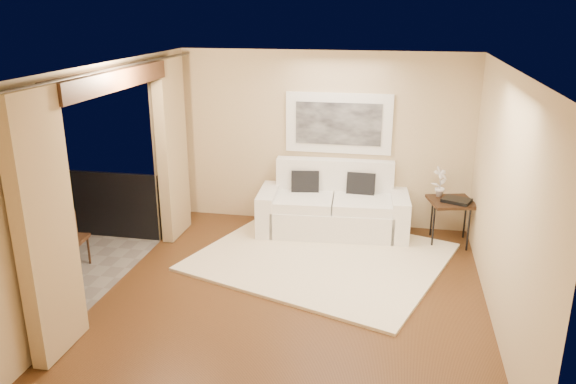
% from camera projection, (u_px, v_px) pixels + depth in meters
% --- Properties ---
extents(floor, '(5.00, 5.00, 0.00)m').
position_uv_depth(floor, '(294.00, 295.00, 6.77)').
color(floor, '#523118').
rests_on(floor, ground).
extents(room_shell, '(5.00, 6.40, 5.00)m').
position_uv_depth(room_shell, '(111.00, 79.00, 6.37)').
color(room_shell, white).
rests_on(room_shell, ground).
extents(balcony, '(1.81, 2.60, 1.17)m').
position_uv_depth(balcony, '(46.00, 259.00, 7.32)').
color(balcony, '#605B56').
rests_on(balcony, ground).
extents(curtains, '(0.16, 4.80, 2.64)m').
position_uv_depth(curtains, '(122.00, 179.00, 6.73)').
color(curtains, tan).
rests_on(curtains, ground).
extents(artwork, '(1.62, 0.07, 0.92)m').
position_uv_depth(artwork, '(338.00, 123.00, 8.51)').
color(artwork, white).
rests_on(artwork, room_shell).
extents(rug, '(3.83, 3.58, 0.04)m').
position_uv_depth(rug, '(321.00, 257.00, 7.75)').
color(rug, '#FFEFCD').
rests_on(rug, floor).
extents(sofa, '(2.29, 1.11, 1.07)m').
position_uv_depth(sofa, '(333.00, 208.00, 8.56)').
color(sofa, white).
rests_on(sofa, floor).
extents(side_table, '(0.73, 0.73, 0.66)m').
position_uv_depth(side_table, '(451.00, 204.00, 8.08)').
color(side_table, '#321C10').
rests_on(side_table, floor).
extents(tray, '(0.46, 0.41, 0.05)m').
position_uv_depth(tray, '(457.00, 200.00, 7.99)').
color(tray, black).
rests_on(tray, side_table).
extents(orchid, '(0.28, 0.28, 0.45)m').
position_uv_depth(orchid, '(440.00, 182.00, 8.16)').
color(orchid, white).
rests_on(orchid, side_table).
extents(bistro_table, '(0.65, 0.65, 0.74)m').
position_uv_depth(bistro_table, '(35.00, 220.00, 7.34)').
color(bistro_table, '#321C10').
rests_on(bistro_table, balcony).
extents(balcony_chair_far, '(0.42, 0.42, 0.89)m').
position_uv_depth(balcony_chair_far, '(66.00, 235.00, 7.22)').
color(balcony_chair_far, '#321C10').
rests_on(balcony_chair_far, balcony).
extents(balcony_chair_near, '(0.50, 0.50, 0.98)m').
position_uv_depth(balcony_chair_near, '(37.00, 230.00, 7.23)').
color(balcony_chair_near, '#321C10').
rests_on(balcony_chair_near, balcony).
extents(ice_bucket, '(0.18, 0.18, 0.20)m').
position_uv_depth(ice_bucket, '(29.00, 203.00, 7.41)').
color(ice_bucket, silver).
rests_on(ice_bucket, bistro_table).
extents(candle, '(0.06, 0.06, 0.07)m').
position_uv_depth(candle, '(40.00, 208.00, 7.40)').
color(candle, '#F73115').
rests_on(candle, bistro_table).
extents(vase, '(0.04, 0.04, 0.18)m').
position_uv_depth(vase, '(24.00, 213.00, 7.07)').
color(vase, silver).
rests_on(vase, bistro_table).
extents(glass_a, '(0.06, 0.06, 0.12)m').
position_uv_depth(glass_a, '(37.00, 212.00, 7.18)').
color(glass_a, white).
rests_on(glass_a, bistro_table).
extents(glass_b, '(0.06, 0.06, 0.12)m').
position_uv_depth(glass_b, '(45.00, 210.00, 7.27)').
color(glass_b, white).
rests_on(glass_b, bistro_table).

